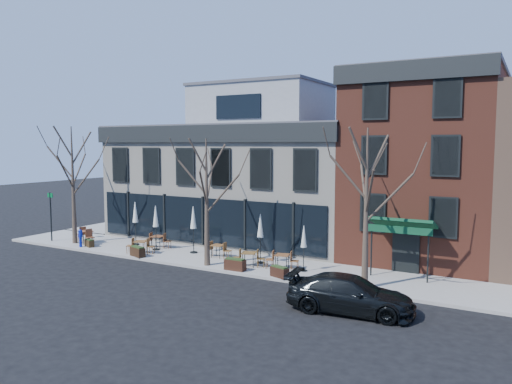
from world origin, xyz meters
The scene contains 26 objects.
ground centered at (0.00, 0.00, 0.00)m, with size 120.00×120.00×0.00m, color black.
sidewalk_front centered at (3.25, -2.15, 0.07)m, with size 33.50×4.70×0.15m, color gray.
sidewalk_side centered at (-11.25, 6.00, 0.07)m, with size 4.50×12.00×0.15m, color gray.
corner_building centered at (0.07, 5.07, 4.72)m, with size 18.39×10.39×11.10m.
red_brick_building centered at (13.00, 4.98, 5.64)m, with size 8.20×11.78×11.18m.
tree_corner centered at (-8.49, -3.20, 4.25)m, with size 3.93×3.98×7.92m.
tree_mid centered at (3.01, -3.90, 3.79)m, with size 3.50×3.55×7.04m.
tree_right centered at (12.01, -3.90, 4.02)m, with size 3.72×3.77×7.48m.
sign_pole centered at (-10.50, -3.50, 2.07)m, with size 0.50×0.10×3.40m.
parked_sedan centered at (12.39, -7.10, 0.76)m, with size 2.12×5.21×1.51m, color black.
call_box centered at (-7.07, -3.96, 0.78)m, with size 0.24×0.24×1.20m.
cafe_set_0 centered at (-7.73, -2.93, 0.69)m, with size 2.05×1.17×1.06m.
cafe_set_1 centered at (-2.49, -1.66, 0.64)m, with size 1.87×0.88×0.96m.
cafe_set_2 centered at (-2.30, -3.49, 0.63)m, with size 1.83×1.06×0.94m.
cafe_set_3 centered at (2.45, -2.00, 0.62)m, with size 1.76×0.74×0.92m.
cafe_set_4 centered at (5.20, -3.06, 0.65)m, with size 1.87×1.04×0.96m.
cafe_set_5 centered at (7.02, -2.61, 0.65)m, with size 1.89×0.94×0.97m.
umbrella_0 centered at (-4.42, -1.63, 2.19)m, with size 0.46×0.46×2.89m.
umbrella_1 centered at (-2.15, -2.21, 2.16)m, with size 0.46×0.46×2.85m.
umbrella_2 centered at (0.46, -1.74, 2.20)m, with size 0.47×0.47×2.91m.
umbrella_3 centered at (5.34, -2.01, 2.12)m, with size 0.45×0.45×2.80m.
umbrella_4 centered at (8.23, -2.48, 1.88)m, with size 0.39×0.39×2.45m.
planter_0 centered at (-6.68, -3.59, 0.40)m, with size 0.95×0.65×0.49m.
planter_1 centered at (-1.89, -4.20, 0.45)m, with size 1.17×0.73×0.61m.
planter_2 centered at (4.96, -4.10, 0.47)m, with size 1.15×0.48×0.64m.
planter_3 centered at (7.68, -4.20, 0.43)m, with size 1.09×0.72×0.57m.
Camera 1 is at (18.84, -26.34, 6.88)m, focal length 35.00 mm.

